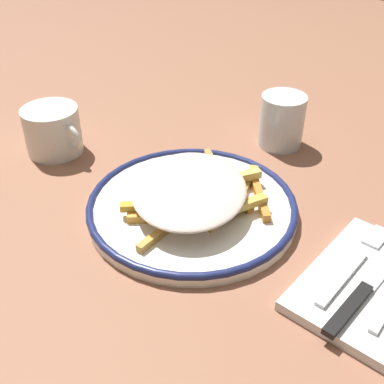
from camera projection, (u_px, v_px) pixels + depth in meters
The scene contains 8 objects.
ground_plane at pixel (192, 212), 0.69m from camera, with size 2.60×2.60×0.00m, color #976249.
plate at pixel (192, 206), 0.68m from camera, with size 0.29×0.29×0.02m.
fries_heap at pixel (192, 190), 0.66m from camera, with size 0.23×0.26×0.04m.
napkin at pixel (371, 286), 0.56m from camera, with size 0.14×0.20×0.01m, color white.
fork at pixel (354, 264), 0.58m from camera, with size 0.02×0.18×0.00m.
knife at pixel (365, 289), 0.55m from camera, with size 0.02×0.21×0.01m.
water_glass at pixel (282, 121), 0.82m from camera, with size 0.08×0.08×0.09m, color silver.
coffee_mug at pixel (53, 131), 0.80m from camera, with size 0.12×0.09×0.08m.
Camera 1 is at (0.35, -0.42, 0.42)m, focal length 45.50 mm.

